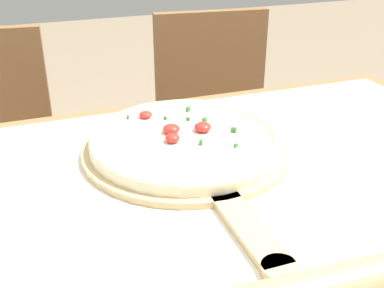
% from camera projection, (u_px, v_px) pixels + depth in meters
% --- Properties ---
extents(dining_table, '(1.36, 0.81, 0.77)m').
position_uv_depth(dining_table, '(182.00, 257.00, 0.81)').
color(dining_table, olive).
rests_on(dining_table, ground_plane).
extents(towel_cloth, '(1.28, 0.73, 0.00)m').
position_uv_depth(towel_cloth, '(181.00, 196.00, 0.76)').
color(towel_cloth, white).
rests_on(towel_cloth, dining_table).
extents(pizza_peel, '(0.38, 0.56, 0.01)m').
position_uv_depth(pizza_peel, '(190.00, 153.00, 0.87)').
color(pizza_peel, tan).
rests_on(pizza_peel, towel_cloth).
extents(pizza, '(0.35, 0.35, 0.04)m').
position_uv_depth(pizza, '(186.00, 140.00, 0.88)').
color(pizza, beige).
rests_on(pizza, pizza_peel).
extents(rolling_pin, '(0.45, 0.07, 0.05)m').
position_uv_depth(rolling_pin, '(347.00, 286.00, 0.54)').
color(rolling_pin, tan).
rests_on(rolling_pin, towel_cloth).
extents(chair_right, '(0.44, 0.44, 0.88)m').
position_uv_depth(chair_right, '(216.00, 127.00, 1.63)').
color(chair_right, brown).
rests_on(chair_right, ground_plane).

